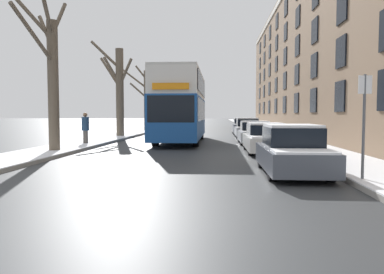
# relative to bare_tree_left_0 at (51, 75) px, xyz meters

# --- Properties ---
(ground_plane) EXTENTS (320.00, 320.00, 0.00)m
(ground_plane) POSITION_rel_bare_tree_left_0_xyz_m (5.74, -10.11, -3.45)
(ground_plane) COLOR #303335
(sidewalk_left) EXTENTS (2.50, 130.00, 0.16)m
(sidewalk_left) POSITION_rel_bare_tree_left_0_xyz_m (-0.29, 42.89, -3.37)
(sidewalk_left) COLOR gray
(sidewalk_left) RESTS_ON ground
(sidewalk_right) EXTENTS (2.50, 130.00, 0.16)m
(sidewalk_right) POSITION_rel_bare_tree_left_0_xyz_m (11.77, 42.89, -3.37)
(sidewalk_right) COLOR gray
(sidewalk_right) RESTS_ON ground
(terrace_facade_right) EXTENTS (9.10, 50.28, 12.88)m
(terrace_facade_right) POSITION_rel_bare_tree_left_0_xyz_m (17.51, 16.90, 3.00)
(terrace_facade_right) COLOR #8C7056
(terrace_facade_right) RESTS_ON ground
(bare_tree_left_0) EXTENTS (2.24, 3.72, 7.26)m
(bare_tree_left_0) POSITION_rel_bare_tree_left_0_xyz_m (0.00, 0.00, 0.00)
(bare_tree_left_0) COLOR brown
(bare_tree_left_0) RESTS_ON ground
(bare_tree_left_1) EXTENTS (3.38, 1.73, 7.26)m
(bare_tree_left_1) POSITION_rel_bare_tree_left_0_xyz_m (-0.10, 11.49, 0.17)
(bare_tree_left_1) COLOR brown
(bare_tree_left_1) RESTS_ON ground
(bare_tree_left_2) EXTENTS (5.28, 2.31, 6.61)m
(bare_tree_left_2) POSITION_rel_bare_tree_left_0_xyz_m (0.04, 21.28, 0.05)
(bare_tree_left_2) COLOR brown
(bare_tree_left_2) RESTS_ON ground
(bare_tree_left_3) EXTENTS (2.74, 2.06, 8.12)m
(bare_tree_left_3) POSITION_rel_bare_tree_left_0_xyz_m (-0.04, 31.65, 0.61)
(bare_tree_left_3) COLOR brown
(bare_tree_left_3) RESTS_ON ground
(double_decker_bus) EXTENTS (2.59, 10.55, 4.27)m
(double_decker_bus) POSITION_rel_bare_tree_left_0_xyz_m (4.99, 7.33, -1.03)
(double_decker_bus) COLOR #194C99
(double_decker_bus) RESTS_ON ground
(parked_car_0) EXTENTS (1.71, 4.04, 1.44)m
(parked_car_0) POSITION_rel_bare_tree_left_0_xyz_m (9.44, -4.91, -2.79)
(parked_car_0) COLOR #474C56
(parked_car_0) RESTS_ON ground
(parked_car_1) EXTENTS (1.79, 4.44, 1.35)m
(parked_car_1) POSITION_rel_bare_tree_left_0_xyz_m (9.44, 1.26, -2.82)
(parked_car_1) COLOR silver
(parked_car_1) RESTS_ON ground
(parked_car_2) EXTENTS (1.84, 3.98, 1.35)m
(parked_car_2) POSITION_rel_bare_tree_left_0_xyz_m (9.44, 6.30, -2.82)
(parked_car_2) COLOR #9EA3AD
(parked_car_2) RESTS_ON ground
(parked_car_3) EXTENTS (1.75, 4.17, 1.49)m
(parked_car_3) POSITION_rel_bare_tree_left_0_xyz_m (9.44, 12.05, -2.77)
(parked_car_3) COLOR #9EA3AD
(parked_car_3) RESTS_ON ground
(parked_car_4) EXTENTS (1.76, 4.22, 1.44)m
(parked_car_4) POSITION_rel_bare_tree_left_0_xyz_m (9.44, 17.18, -2.78)
(parked_car_4) COLOR #474C56
(parked_car_4) RESTS_ON ground
(pedestrian_left_sidewalk) EXTENTS (0.40, 0.40, 1.83)m
(pedestrian_left_sidewalk) POSITION_rel_bare_tree_left_0_xyz_m (0.02, 4.10, -2.44)
(pedestrian_left_sidewalk) COLOR #4C4742
(pedestrian_left_sidewalk) RESTS_ON ground
(street_sign_post) EXTENTS (0.32, 0.07, 2.70)m
(street_sign_post) POSITION_rel_bare_tree_left_0_xyz_m (10.81, -6.59, -1.90)
(street_sign_post) COLOR #4C4F54
(street_sign_post) RESTS_ON ground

